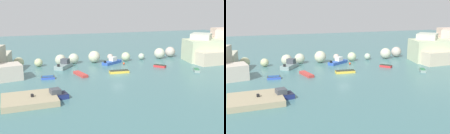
{
  "view_description": "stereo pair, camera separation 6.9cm",
  "coord_description": "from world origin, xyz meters",
  "views": [
    {
      "loc": [
        -17.68,
        -48.54,
        13.43
      ],
      "look_at": [
        0.0,
        3.53,
        1.0
      ],
      "focal_mm": 44.19,
      "sensor_mm": 36.0,
      "label": 1
    },
    {
      "loc": [
        -17.61,
        -48.56,
        13.43
      ],
      "look_at": [
        0.0,
        3.53,
        1.0
      ],
      "focal_mm": 44.19,
      "sensor_mm": 36.0,
      "label": 2
    }
  ],
  "objects": [
    {
      "name": "channel_buoy",
      "position": [
        4.84,
        9.33,
        0.25
      ],
      "size": [
        0.49,
        0.49,
        0.49
      ],
      "primitive_type": "sphere",
      "color": "#E04C28",
      "rests_on": "cove_water"
    },
    {
      "name": "moored_boat_0",
      "position": [
        2.6,
        11.12,
        0.5
      ],
      "size": [
        5.42,
        4.34,
        1.55
      ],
      "rotation": [
        0.0,
        0.0,
        0.58
      ],
      "color": "#2F57B6",
      "rests_on": "cove_water"
    },
    {
      "name": "moored_boat_3",
      "position": [
        -19.35,
        8.72,
        0.29
      ],
      "size": [
        3.32,
        2.57,
        0.58
      ],
      "rotation": [
        0.0,
        0.0,
        2.67
      ],
      "color": "gray",
      "rests_on": "cove_water"
    },
    {
      "name": "moored_boat_2",
      "position": [
        -6.77,
        2.66,
        0.25
      ],
      "size": [
        2.13,
        4.6,
        0.5
      ],
      "rotation": [
        0.0,
        0.0,
        1.8
      ],
      "color": "#C43D38",
      "rests_on": "cove_water"
    },
    {
      "name": "moored_boat_4",
      "position": [
        -13.07,
        2.03,
        0.28
      ],
      "size": [
        2.53,
        1.54,
        0.53
      ],
      "rotation": [
        0.0,
        0.0,
        6.2
      ],
      "color": "blue",
      "rests_on": "cove_water"
    },
    {
      "name": "stone_dock",
      "position": [
        -16.86,
        -10.08,
        0.42
      ],
      "size": [
        7.75,
        6.7,
        0.84
      ],
      "primitive_type": "cube",
      "rotation": [
        0.0,
        0.0,
        0.04
      ],
      "color": "tan",
      "rests_on": "ground"
    },
    {
      "name": "moored_boat_5",
      "position": [
        11.34,
        4.14,
        0.27
      ],
      "size": [
        2.53,
        2.7,
        0.54
      ],
      "rotation": [
        0.0,
        0.0,
        5.42
      ],
      "color": "red",
      "rests_on": "cove_water"
    },
    {
      "name": "moored_boat_8",
      "position": [
        -8.8,
        10.16,
        0.65
      ],
      "size": [
        4.53,
        5.23,
        1.94
      ],
      "rotation": [
        0.0,
        0.0,
        0.96
      ],
      "color": "gray",
      "rests_on": "cove_water"
    },
    {
      "name": "rock_breakwater",
      "position": [
        0.15,
        13.77,
        1.21
      ],
      "size": [
        44.32,
        4.36,
        2.78
      ],
      "color": "beige",
      "rests_on": "ground"
    },
    {
      "name": "moored_boat_1",
      "position": [
        -13.91,
        -9.73,
        0.53
      ],
      "size": [
        5.46,
        2.79,
        1.54
      ],
      "rotation": [
        0.0,
        0.0,
        0.16
      ],
      "color": "navy",
      "rests_on": "cove_water"
    },
    {
      "name": "moored_boat_7",
      "position": [
        16.46,
        -2.02,
        0.3
      ],
      "size": [
        2.06,
        2.7,
        0.62
      ],
      "rotation": [
        0.0,
        0.0,
        1.12
      ],
      "color": "gray",
      "rests_on": "cove_water"
    },
    {
      "name": "moored_boat_6",
      "position": [
        1.05,
        2.13,
        0.27
      ],
      "size": [
        4.03,
        1.68,
        0.55
      ],
      "rotation": [
        0.0,
        0.0,
        3.07
      ],
      "color": "yellow",
      "rests_on": "cove_water"
    },
    {
      "name": "cove_water",
      "position": [
        0.0,
        0.0,
        0.0
      ],
      "size": [
        160.0,
        160.0,
        0.0
      ],
      "primitive_type": "plane",
      "color": "#467678",
      "rests_on": "ground"
    },
    {
      "name": "cliff_headland_right",
      "position": [
        30.53,
        9.24,
        3.03
      ],
      "size": [
        18.88,
        17.21,
        7.26
      ],
      "color": "beige",
      "rests_on": "ground"
    }
  ]
}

